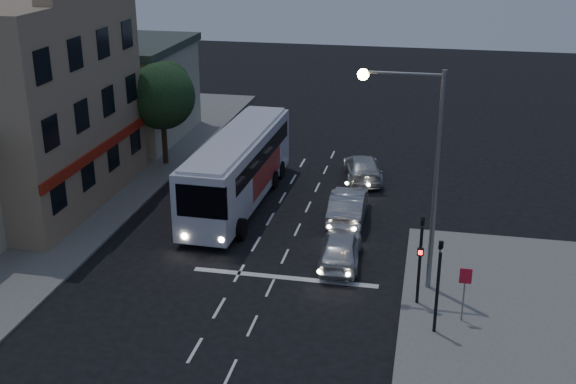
% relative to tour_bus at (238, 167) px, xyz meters
% --- Properties ---
extents(ground, '(120.00, 120.00, 0.00)m').
position_rel_tour_bus_xyz_m(ground, '(2.10, -9.75, -2.06)').
color(ground, black).
extents(sidewalk_far, '(12.00, 50.00, 0.12)m').
position_rel_tour_bus_xyz_m(sidewalk_far, '(-10.90, -1.75, -2.00)').
color(sidewalk_far, slate).
rests_on(sidewalk_far, ground).
extents(road_markings, '(8.00, 30.55, 0.01)m').
position_rel_tour_bus_xyz_m(road_markings, '(3.39, -6.44, -2.05)').
color(road_markings, silver).
rests_on(road_markings, ground).
extents(tour_bus, '(2.97, 12.45, 3.80)m').
position_rel_tour_bus_xyz_m(tour_bus, '(0.00, 0.00, 0.00)').
color(tour_bus, silver).
rests_on(tour_bus, ground).
extents(car_suv, '(1.94, 4.39, 1.47)m').
position_rel_tour_bus_xyz_m(car_suv, '(6.25, -5.95, -1.32)').
color(car_suv, silver).
rests_on(car_suv, ground).
extents(car_sedan_a, '(1.82, 4.89, 1.60)m').
position_rel_tour_bus_xyz_m(car_sedan_a, '(5.96, -1.08, -1.26)').
color(car_sedan_a, '#A7A7A7').
rests_on(car_sedan_a, ground).
extents(car_sedan_b, '(2.91, 5.16, 1.41)m').
position_rel_tour_bus_xyz_m(car_sedan_b, '(6.04, 5.05, -1.35)').
color(car_sedan_b, silver).
rests_on(car_sedan_b, ground).
extents(traffic_signal_main, '(0.25, 0.35, 4.10)m').
position_rel_tour_bus_xyz_m(traffic_signal_main, '(9.70, -8.97, 0.36)').
color(traffic_signal_main, black).
rests_on(traffic_signal_main, sidewalk_near).
extents(traffic_signal_side, '(0.18, 0.15, 4.10)m').
position_rel_tour_bus_xyz_m(traffic_signal_side, '(10.40, -10.95, 0.36)').
color(traffic_signal_side, black).
rests_on(traffic_signal_side, sidewalk_near).
extents(regulatory_sign, '(0.45, 0.12, 2.20)m').
position_rel_tour_bus_xyz_m(regulatory_sign, '(11.40, -9.99, -0.46)').
color(regulatory_sign, slate).
rests_on(regulatory_sign, sidewalk_near).
extents(streetlight, '(3.32, 0.44, 9.00)m').
position_rel_tour_bus_xyz_m(streetlight, '(9.45, -7.55, 3.68)').
color(streetlight, slate).
rests_on(streetlight, sidewalk_near).
extents(main_building, '(10.12, 12.00, 11.00)m').
position_rel_tour_bus_xyz_m(main_building, '(-11.86, -1.75, 3.10)').
color(main_building, '#988160').
rests_on(main_building, sidewalk_far).
extents(low_building_north, '(9.40, 9.40, 6.50)m').
position_rel_tour_bus_xyz_m(low_building_north, '(-11.40, 10.25, 1.33)').
color(low_building_north, '#B0AC98').
rests_on(low_building_north, sidewalk_far).
extents(street_tree, '(4.00, 4.00, 6.20)m').
position_rel_tour_bus_xyz_m(street_tree, '(-6.10, 5.27, 2.44)').
color(street_tree, black).
rests_on(street_tree, sidewalk_far).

